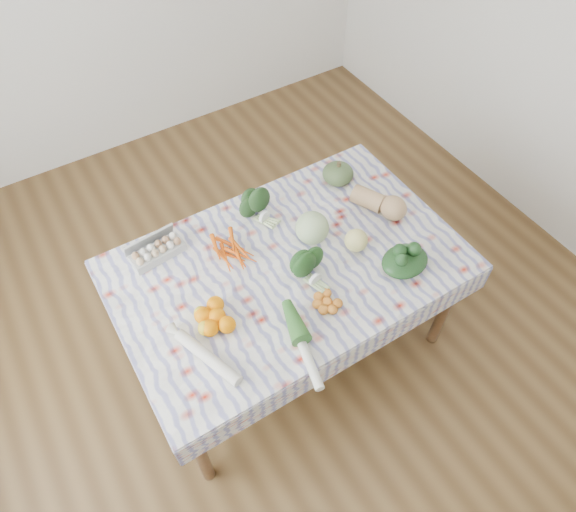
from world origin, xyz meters
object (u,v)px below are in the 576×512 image
at_px(dining_table, 288,274).
at_px(butternut_squash, 380,201).
at_px(grapefruit, 356,240).
at_px(kabocha_squash, 338,174).
at_px(cabbage, 312,228).
at_px(egg_carton, 158,252).

height_order(dining_table, butternut_squash, butternut_squash).
height_order(butternut_squash, grapefruit, butternut_squash).
bearing_deg(butternut_squash, kabocha_squash, 74.89).
bearing_deg(grapefruit, kabocha_squash, 65.45).
bearing_deg(kabocha_squash, grapefruit, -114.55).
distance_m(kabocha_squash, butternut_squash, 0.30).
height_order(dining_table, kabocha_squash, kabocha_squash).
xyz_separation_m(kabocha_squash, grapefruit, (-0.20, -0.43, 0.00)).
height_order(dining_table, grapefruit, grapefruit).
relative_size(cabbage, butternut_squash, 0.58).
distance_m(dining_table, kabocha_squash, 0.65).
bearing_deg(butternut_squash, egg_carton, 137.98).
bearing_deg(dining_table, egg_carton, 144.33).
relative_size(dining_table, kabocha_squash, 9.43).
bearing_deg(grapefruit, cabbage, 133.31).
relative_size(egg_carton, kabocha_squash, 1.55).
bearing_deg(egg_carton, kabocha_squash, -7.44).
bearing_deg(egg_carton, grapefruit, -34.64).
distance_m(dining_table, grapefruit, 0.37).
xyz_separation_m(cabbage, grapefruit, (0.15, -0.16, -0.03)).
relative_size(kabocha_squash, grapefruit, 1.49).
height_order(cabbage, butternut_squash, cabbage).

